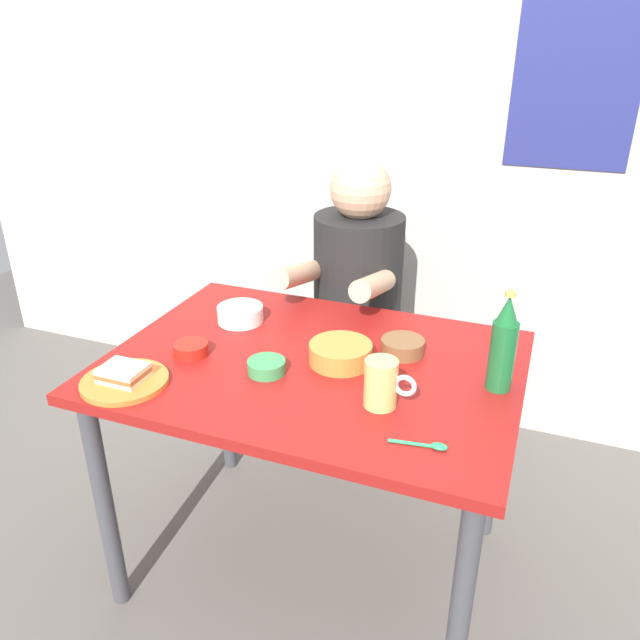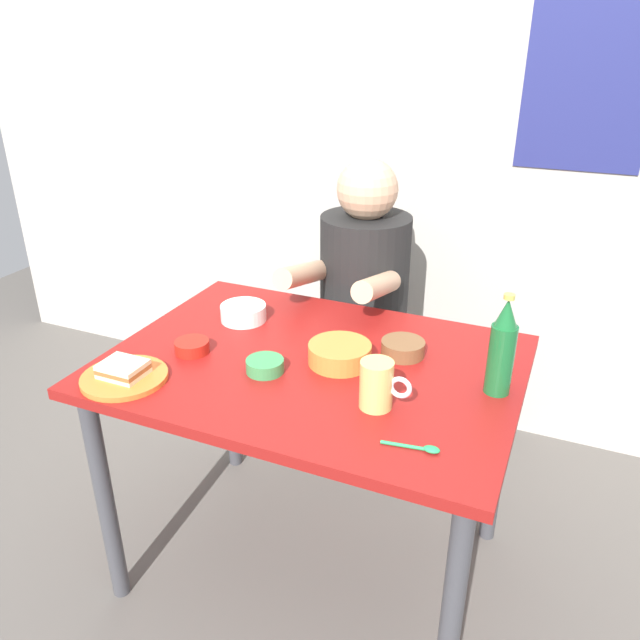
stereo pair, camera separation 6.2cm
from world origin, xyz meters
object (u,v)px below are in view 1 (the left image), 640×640
object	(u,v)px
person_seated	(357,272)
beer_bottle	(503,346)
beer_mug	(382,383)
dining_table	(314,390)
stool	(355,372)
condiment_bowl_brown	(403,346)
sandwich	(123,373)
plate_orange	(125,382)

from	to	relation	value
person_seated	beer_bottle	bearing A→B (deg)	-46.06
person_seated	beer_mug	world-z (taller)	person_seated
person_seated	dining_table	bearing A→B (deg)	-82.88
stool	condiment_bowl_brown	size ratio (longest dim) A/B	3.75
stool	beer_mug	size ratio (longest dim) A/B	3.57
person_seated	beer_mug	size ratio (longest dim) A/B	5.71
sandwich	beer_bottle	distance (m)	0.95
sandwich	beer_bottle	world-z (taller)	beer_bottle
person_seated	condiment_bowl_brown	bearing A→B (deg)	-59.23
stool	beer_bottle	world-z (taller)	beer_bottle
beer_mug	condiment_bowl_brown	distance (m)	0.28
dining_table	condiment_bowl_brown	distance (m)	0.28
beer_mug	person_seated	bearing A→B (deg)	112.03
sandwich	beer_mug	xyz separation A→B (m)	(0.63, 0.14, 0.03)
stool	plate_orange	world-z (taller)	plate_orange
person_seated	condiment_bowl_brown	xyz separation A→B (m)	(0.29, -0.49, -0.00)
sandwich	condiment_bowl_brown	size ratio (longest dim) A/B	0.92
condiment_bowl_brown	stool	bearing A→B (deg)	120.21
sandwich	beer_bottle	xyz separation A→B (m)	(0.88, 0.32, 0.09)
person_seated	sandwich	xyz separation A→B (m)	(-0.32, -0.90, 0.01)
stool	plate_orange	bearing A→B (deg)	-109.46
dining_table	condiment_bowl_brown	world-z (taller)	condiment_bowl_brown
dining_table	beer_bottle	world-z (taller)	beer_bottle
dining_table	beer_mug	xyz separation A→B (m)	(0.23, -0.15, 0.15)
stool	person_seated	world-z (taller)	person_seated
stool	plate_orange	size ratio (longest dim) A/B	2.05
dining_table	stool	world-z (taller)	dining_table
condiment_bowl_brown	beer_bottle	bearing A→B (deg)	-18.79
stool	plate_orange	distance (m)	1.05
plate_orange	condiment_bowl_brown	bearing A→B (deg)	33.97
beer_bottle	condiment_bowl_brown	bearing A→B (deg)	161.21
person_seated	sandwich	bearing A→B (deg)	-109.69
sandwich	person_seated	bearing A→B (deg)	70.31
dining_table	stool	xyz separation A→B (m)	(-0.08, 0.63, -0.30)
person_seated	beer_bottle	size ratio (longest dim) A/B	2.75
dining_table	condiment_bowl_brown	size ratio (longest dim) A/B	9.17
beer_mug	beer_bottle	distance (m)	0.32
beer_bottle	beer_mug	bearing A→B (deg)	-143.92
stool	condiment_bowl_brown	distance (m)	0.71
plate_orange	beer_mug	size ratio (longest dim) A/B	1.75
beer_mug	condiment_bowl_brown	world-z (taller)	beer_mug
stool	condiment_bowl_brown	xyz separation A→B (m)	(0.29, -0.50, 0.41)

